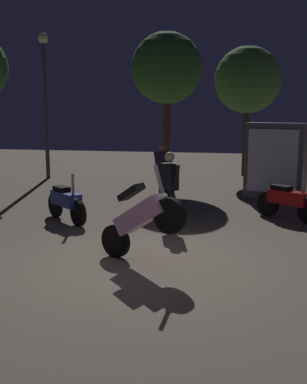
{
  "coord_description": "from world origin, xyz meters",
  "views": [
    {
      "loc": [
        1.66,
        -7.11,
        2.45
      ],
      "look_at": [
        0.02,
        1.06,
        1.0
      ],
      "focal_mm": 44.47,
      "sensor_mm": 36.0,
      "label": 1
    }
  ],
  "objects_px": {
    "motorcycle_pink_foreground": "(141,218)",
    "streetlamp_far": "(45,88)",
    "motorcycle_red_parked_right": "(288,201)",
    "motorcycle_blue_parked_left": "(66,202)",
    "person_bystander_far": "(169,182)",
    "person_rider_beside": "(163,167)",
    "kiosk_billboard": "(275,162)"
  },
  "relations": [
    {
      "from": "kiosk_billboard",
      "to": "person_rider_beside",
      "type": "bearing_deg",
      "value": 32.29
    },
    {
      "from": "motorcycle_pink_foreground",
      "to": "motorcycle_red_parked_right",
      "type": "height_order",
      "value": "motorcycle_pink_foreground"
    },
    {
      "from": "motorcycle_pink_foreground",
      "to": "motorcycle_blue_parked_left",
      "type": "height_order",
      "value": "motorcycle_pink_foreground"
    },
    {
      "from": "streetlamp_far",
      "to": "kiosk_billboard",
      "type": "bearing_deg",
      "value": -19.82
    },
    {
      "from": "person_rider_beside",
      "to": "person_bystander_far",
      "type": "xyz_separation_m",
      "value": [
        0.62,
        -2.68,
        0.01
      ]
    },
    {
      "from": "streetlamp_far",
      "to": "motorcycle_pink_foreground",
      "type": "bearing_deg",
      "value": -58.17
    },
    {
      "from": "motorcycle_pink_foreground",
      "to": "person_bystander_far",
      "type": "distance_m",
      "value": 2.69
    },
    {
      "from": "person_bystander_far",
      "to": "streetlamp_far",
      "type": "bearing_deg",
      "value": 84.55
    },
    {
      "from": "motorcycle_pink_foreground",
      "to": "motorcycle_blue_parked_left",
      "type": "bearing_deg",
      "value": 157.88
    },
    {
      "from": "motorcycle_red_parked_right",
      "to": "streetlamp_far",
      "type": "xyz_separation_m",
      "value": [
        -7.99,
        5.11,
        2.77
      ]
    },
    {
      "from": "motorcycle_red_parked_right",
      "to": "person_bystander_far",
      "type": "distance_m",
      "value": 2.76
    },
    {
      "from": "motorcycle_red_parked_right",
      "to": "person_rider_beside",
      "type": "distance_m",
      "value": 3.62
    },
    {
      "from": "motorcycle_red_parked_right",
      "to": "kiosk_billboard",
      "type": "bearing_deg",
      "value": 133.76
    },
    {
      "from": "person_rider_beside",
      "to": "streetlamp_far",
      "type": "xyz_separation_m",
      "value": [
        -4.84,
        3.4,
        2.29
      ]
    },
    {
      "from": "person_bystander_far",
      "to": "streetlamp_far",
      "type": "distance_m",
      "value": 8.48
    },
    {
      "from": "motorcycle_blue_parked_left",
      "to": "person_bystander_far",
      "type": "bearing_deg",
      "value": 45.47
    },
    {
      "from": "streetlamp_far",
      "to": "kiosk_billboard",
      "type": "relative_size",
      "value": 2.41
    },
    {
      "from": "motorcycle_pink_foreground",
      "to": "person_bystander_far",
      "type": "xyz_separation_m",
      "value": [
        0.01,
        2.68,
        0.18
      ]
    },
    {
      "from": "motorcycle_blue_parked_left",
      "to": "person_rider_beside",
      "type": "relative_size",
      "value": 0.84
    },
    {
      "from": "person_rider_beside",
      "to": "kiosk_billboard",
      "type": "relative_size",
      "value": 0.74
    },
    {
      "from": "motorcycle_pink_foreground",
      "to": "streetlamp_far",
      "type": "relative_size",
      "value": 0.32
    },
    {
      "from": "motorcycle_blue_parked_left",
      "to": "person_bystander_far",
      "type": "distance_m",
      "value": 2.35
    },
    {
      "from": "motorcycle_pink_foreground",
      "to": "motorcycle_red_parked_right",
      "type": "bearing_deg",
      "value": 80.98
    },
    {
      "from": "motorcycle_blue_parked_left",
      "to": "motorcycle_pink_foreground",
      "type": "bearing_deg",
      "value": -6.43
    },
    {
      "from": "motorcycle_red_parked_right",
      "to": "person_rider_beside",
      "type": "bearing_deg",
      "value": -169.54
    },
    {
      "from": "motorcycle_pink_foreground",
      "to": "motorcycle_blue_parked_left",
      "type": "xyz_separation_m",
      "value": [
        -2.28,
        2.53,
        -0.31
      ]
    },
    {
      "from": "person_rider_beside",
      "to": "person_bystander_far",
      "type": "bearing_deg",
      "value": 42.24
    },
    {
      "from": "motorcycle_blue_parked_left",
      "to": "motorcycle_red_parked_right",
      "type": "xyz_separation_m",
      "value": [
        4.82,
        1.13,
        0.0
      ]
    },
    {
      "from": "motorcycle_pink_foreground",
      "to": "streetlamp_far",
      "type": "distance_m",
      "value": 10.61
    },
    {
      "from": "motorcycle_blue_parked_left",
      "to": "motorcycle_red_parked_right",
      "type": "bearing_deg",
      "value": 54.7
    },
    {
      "from": "person_rider_beside",
      "to": "person_bystander_far",
      "type": "relative_size",
      "value": 0.99
    },
    {
      "from": "person_bystander_far",
      "to": "streetlamp_far",
      "type": "xyz_separation_m",
      "value": [
        -5.45,
        6.08,
        2.28
      ]
    }
  ]
}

